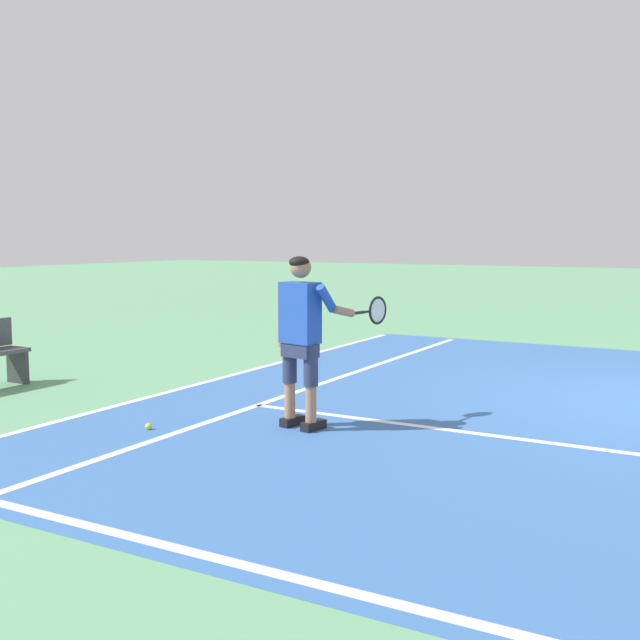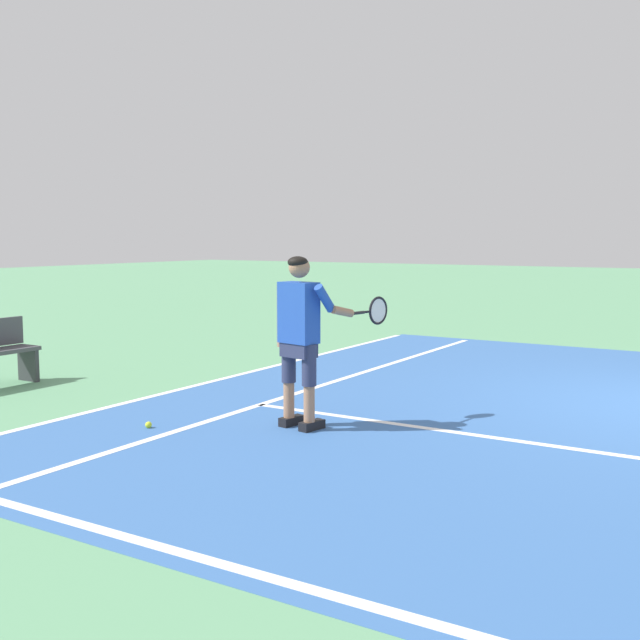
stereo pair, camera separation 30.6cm
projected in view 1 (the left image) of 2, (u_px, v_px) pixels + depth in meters
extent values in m
cube|color=white|center=(319.00, 384.00, 9.92)|extent=(0.10, 9.98, 0.01)
cube|color=white|center=(232.00, 375.00, 10.60)|extent=(0.10, 9.98, 0.01)
cube|color=black|center=(293.00, 421.00, 7.78)|extent=(0.16, 0.30, 0.09)
cube|color=black|center=(314.00, 425.00, 7.60)|extent=(0.16, 0.30, 0.09)
cylinder|color=#A37556|center=(290.00, 400.00, 7.72)|extent=(0.11, 0.11, 0.36)
cylinder|color=#2D3351|center=(290.00, 362.00, 7.68)|extent=(0.14, 0.14, 0.41)
cylinder|color=#A37556|center=(311.00, 404.00, 7.54)|extent=(0.11, 0.11, 0.36)
cylinder|color=#2D3351|center=(311.00, 365.00, 7.50)|extent=(0.14, 0.14, 0.41)
cube|color=#2D3351|center=(300.00, 347.00, 7.58)|extent=(0.37, 0.26, 0.20)
cube|color=#234CAD|center=(300.00, 313.00, 7.54)|extent=(0.41, 0.29, 0.60)
cylinder|color=#A37556|center=(282.00, 316.00, 7.70)|extent=(0.09, 0.09, 0.62)
cylinder|color=#234CAD|center=(327.00, 298.00, 7.42)|extent=(0.14, 0.27, 0.29)
cylinder|color=#A37556|center=(343.00, 311.00, 7.57)|extent=(0.13, 0.30, 0.14)
sphere|color=#A37556|center=(301.00, 267.00, 7.50)|extent=(0.21, 0.21, 0.21)
ellipsoid|color=black|center=(299.00, 262.00, 7.48)|extent=(0.23, 0.23, 0.12)
cylinder|color=#232326|center=(358.00, 313.00, 7.73)|extent=(0.07, 0.20, 0.03)
cylinder|color=black|center=(367.00, 312.00, 7.84)|extent=(0.04, 0.10, 0.02)
torus|color=black|center=(378.00, 310.00, 7.98)|extent=(0.08, 0.30, 0.30)
cylinder|color=silver|center=(378.00, 310.00, 7.98)|extent=(0.05, 0.25, 0.25)
sphere|color=#CCE02D|center=(148.00, 426.00, 7.61)|extent=(0.07, 0.07, 0.07)
cube|color=#38383D|center=(18.00, 367.00, 10.02)|extent=(0.36, 0.06, 0.42)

